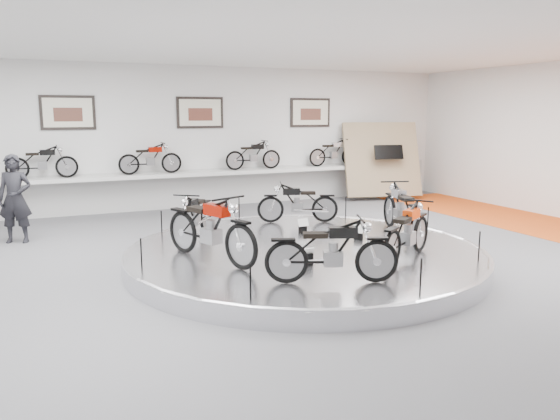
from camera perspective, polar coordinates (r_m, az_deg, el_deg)
name	(u,v)px	position (r m, az deg, el deg)	size (l,w,h in m)	color
floor	(312,268)	(9.70, 3.40, -6.04)	(16.00, 16.00, 0.00)	#555557
ceiling	(315,32)	(9.40, 3.67, 18.07)	(16.00, 16.00, 0.00)	white
wall_back	(200,137)	(15.87, -8.31, 7.51)	(16.00, 16.00, 0.00)	silver
dado_band	(202,188)	(15.98, -8.16, 2.31)	(15.68, 0.04, 1.10)	#BCBCBA
display_platform	(305,256)	(9.91, 2.61, -4.77)	(6.40, 6.40, 0.30)	silver
platform_rim	(305,249)	(9.88, 2.61, -4.10)	(6.40, 6.40, 0.10)	#B2B2BA
shelf	(204,173)	(15.66, -7.92, 3.81)	(11.00, 0.55, 0.10)	silver
poster_left	(68,113)	(15.24, -21.28, 9.46)	(1.35, 0.06, 0.88)	#EDE8CB
poster_center	(200,113)	(15.82, -8.34, 10.04)	(1.35, 0.06, 0.88)	#EDE8CB
poster_right	(310,113)	(17.10, 3.20, 10.13)	(1.35, 0.06, 0.88)	#EDE8CB
display_panel	(382,159)	(17.50, 10.60, 5.22)	(2.40, 0.12, 2.40)	#947B5E
shelf_bike_a	(42,164)	(15.02, -23.58, 4.39)	(1.22, 0.42, 0.73)	black
shelf_bike_b	(150,161)	(15.27, -13.39, 5.04)	(1.22, 0.42, 0.73)	#7B0B00
shelf_bike_c	(253,157)	(16.10, -2.80, 5.55)	(1.22, 0.42, 0.73)	black
shelf_bike_d	(334,154)	(17.26, 5.63, 5.82)	(1.22, 0.42, 0.73)	#B2B1B6
bike_a	(401,209)	(11.13, 12.53, 0.13)	(1.74, 0.61, 1.02)	#B2B1B6
bike_b	(298,203)	(12.02, 1.87, 0.78)	(1.51, 0.53, 0.89)	black
bike_c	(194,214)	(10.74, -8.93, -0.46)	(1.52, 0.54, 0.89)	black
bike_d	(210,228)	(8.95, -7.31, -1.84)	(1.89, 0.67, 1.11)	#7B0B00
bike_e	(332,251)	(7.77, 5.44, -4.24)	(1.62, 0.57, 0.95)	black
bike_f	(408,232)	(9.17, 13.18, -2.20)	(1.64, 0.58, 0.96)	red
visitor	(15,199)	(12.64, -25.96, 1.07)	(0.68, 0.45, 1.86)	black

